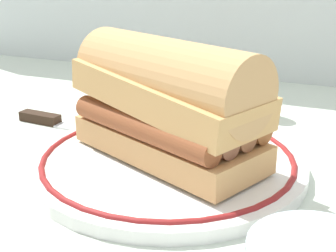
{
  "coord_description": "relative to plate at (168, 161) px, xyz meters",
  "views": [
    {
      "loc": [
        0.14,
        -0.37,
        0.2
      ],
      "look_at": [
        -0.02,
        0.03,
        0.04
      ],
      "focal_mm": 51.53,
      "sensor_mm": 36.0,
      "label": 1
    }
  ],
  "objects": [
    {
      "name": "ground_plane",
      "position": [
        0.02,
        -0.03,
        -0.01
      ],
      "size": [
        1.5,
        1.5,
        0.0
      ],
      "primitive_type": "plane",
      "color": "silver"
    },
    {
      "name": "plate",
      "position": [
        0.0,
        0.0,
        0.0
      ],
      "size": [
        0.27,
        0.27,
        0.01
      ],
      "color": "white",
      "rests_on": "ground_plane"
    },
    {
      "name": "sausage_sandwich",
      "position": [
        0.0,
        0.0,
        0.06
      ],
      "size": [
        0.21,
        0.16,
        0.11
      ],
      "rotation": [
        0.0,
        0.0,
        -0.42
      ],
      "color": "tan",
      "rests_on": "plate"
    },
    {
      "name": "salt_shaker",
      "position": [
        0.05,
        0.19,
        0.03
      ],
      "size": [
        0.03,
        0.03,
        0.07
      ],
      "color": "white",
      "rests_on": "ground_plane"
    },
    {
      "name": "butter_knife",
      "position": [
        -0.17,
        0.06,
        -0.0
      ],
      "size": [
        0.15,
        0.03,
        0.01
      ],
      "color": "silver",
      "rests_on": "ground_plane"
    }
  ]
}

